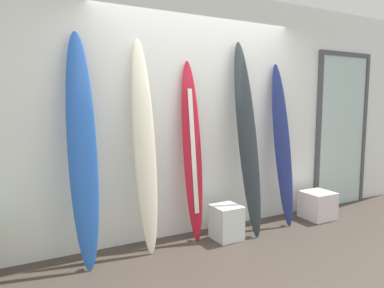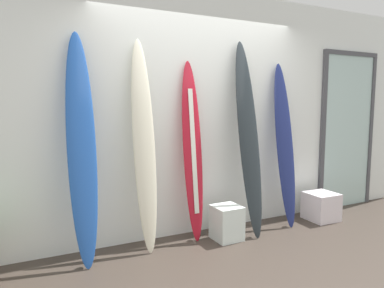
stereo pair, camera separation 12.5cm
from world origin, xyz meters
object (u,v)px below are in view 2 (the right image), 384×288
object	(u,v)px
surfboard_cobalt	(82,150)
display_block_left	(227,223)
glass_door	(347,128)
surfboard_ivory	(144,146)
surfboard_navy	(285,146)
surfboard_crimson	(193,153)
display_block_center	(321,206)
surfboard_charcoal	(249,139)

from	to	relation	value
surfboard_cobalt	display_block_left	size ratio (longest dim) A/B	5.76
glass_door	surfboard_ivory	bearing A→B (deg)	-176.60
surfboard_ivory	glass_door	size ratio (longest dim) A/B	0.97
surfboard_navy	surfboard_ivory	bearing A→B (deg)	178.96
surfboard_navy	surfboard_crimson	bearing A→B (deg)	176.71
surfboard_crimson	surfboard_navy	distance (m)	1.24
surfboard_navy	glass_door	bearing A→B (deg)	9.28
surfboard_navy	glass_door	distance (m)	1.38
surfboard_cobalt	surfboard_ivory	bearing A→B (deg)	4.28
display_block_left	display_block_center	xyz separation A→B (m)	(1.46, 0.03, -0.01)
surfboard_cobalt	glass_door	bearing A→B (deg)	3.54
surfboard_charcoal	display_block_left	world-z (taller)	surfboard_charcoal
surfboard_cobalt	glass_door	world-z (taller)	glass_door
surfboard_cobalt	surfboard_navy	xyz separation A→B (m)	(2.43, 0.01, -0.09)
surfboard_cobalt	surfboard_crimson	world-z (taller)	surfboard_cobalt
surfboard_ivory	surfboard_navy	distance (m)	1.81
display_block_center	surfboard_navy	bearing A→B (deg)	169.49
surfboard_charcoal	glass_door	world-z (taller)	glass_door
surfboard_charcoal	glass_door	size ratio (longest dim) A/B	1.00
surfboard_ivory	display_block_center	world-z (taller)	surfboard_ivory
glass_door	surfboard_navy	bearing A→B (deg)	-170.72
surfboard_crimson	surfboard_cobalt	bearing A→B (deg)	-175.92
display_block_center	surfboard_charcoal	bearing A→B (deg)	177.77
surfboard_crimson	display_block_center	size ratio (longest dim) A/B	5.29
surfboard_crimson	glass_door	bearing A→B (deg)	3.30
surfboard_crimson	surfboard_navy	xyz separation A→B (m)	(1.24, -0.07, 0.02)
surfboard_crimson	display_block_left	xyz separation A→B (m)	(0.33, -0.20, -0.78)
surfboard_ivory	surfboard_charcoal	xyz separation A→B (m)	(1.22, -0.09, 0.02)
display_block_left	glass_door	world-z (taller)	glass_door
surfboard_navy	display_block_center	bearing A→B (deg)	-10.51
surfboard_cobalt	display_block_left	distance (m)	1.76
surfboard_cobalt	surfboard_ivory	distance (m)	0.62
display_block_center	surfboard_crimson	bearing A→B (deg)	174.47
surfboard_navy	display_block_center	xyz separation A→B (m)	(0.55, -0.10, -0.81)
surfboard_navy	display_block_left	bearing A→B (deg)	-171.79
surfboard_navy	glass_door	world-z (taller)	glass_door
surfboard_ivory	display_block_left	bearing A→B (deg)	-10.40
surfboard_charcoal	display_block_center	bearing A→B (deg)	-2.23
surfboard_ivory	surfboard_charcoal	size ratio (longest dim) A/B	0.97
surfboard_crimson	glass_door	xyz separation A→B (m)	(2.59, 0.15, 0.18)
surfboard_cobalt	surfboard_ivory	size ratio (longest dim) A/B	1.01
surfboard_ivory	surfboard_navy	xyz separation A→B (m)	(1.81, -0.03, -0.10)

